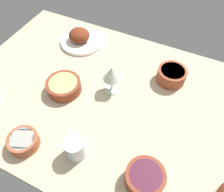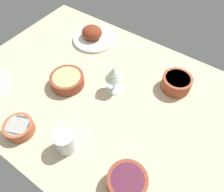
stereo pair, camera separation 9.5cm
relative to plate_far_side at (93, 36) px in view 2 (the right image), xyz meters
The scene contains 8 objects.
dining_table 42.68cm from the plate_far_side, 41.07° to the right, with size 140.00×90.00×4.00cm, color #C6B28E.
plate_far_side is the anchor object (origin of this frame).
bowl_pasta 34.17cm from the plate_far_side, 72.43° to the right, with size 15.35×15.35×5.16cm.
bowl_onions 79.34cm from the plate_far_side, 43.99° to the right, with size 13.41×13.41×6.48cm.
bowl_cream 62.74cm from the plate_far_side, 79.51° to the right, with size 11.40×11.40×4.80cm.
bowl_potatoes 52.33cm from the plate_far_side, ahead, with size 13.22×13.22×6.45cm.
wine_glass 38.20cm from the plate_far_side, 37.99° to the right, with size 7.60×7.60×14.00cm.
water_tumbler 64.32cm from the plate_far_side, 61.19° to the right, with size 7.60×7.60×9.09cm, color silver.
Camera 2 is at (33.21, -47.57, 81.95)cm, focal length 35.22 mm.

